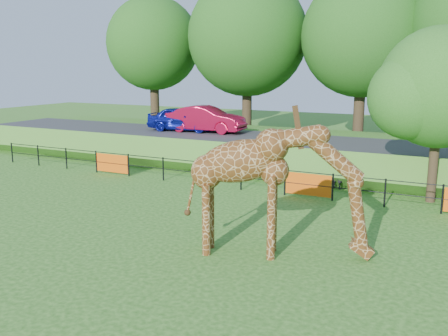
{
  "coord_description": "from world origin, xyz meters",
  "views": [
    {
      "loc": [
        8.76,
        -11.07,
        5.26
      ],
      "look_at": [
        1.62,
        3.13,
        2.0
      ],
      "focal_mm": 40.0,
      "sensor_mm": 36.0,
      "label": 1
    }
  ],
  "objects_px": {
    "car_blue": "(183,119)",
    "car_red": "(206,119)",
    "giraffe": "(278,191)",
    "tree_east": "(442,92)",
    "visitor": "(338,170)"
  },
  "relations": [
    {
      "from": "car_blue",
      "to": "visitor",
      "type": "relative_size",
      "value": 2.58
    },
    {
      "from": "giraffe",
      "to": "visitor",
      "type": "height_order",
      "value": "giraffe"
    },
    {
      "from": "car_blue",
      "to": "car_red",
      "type": "relative_size",
      "value": 0.91
    },
    {
      "from": "visitor",
      "to": "tree_east",
      "type": "xyz_separation_m",
      "value": [
        3.93,
        -0.42,
        3.46
      ]
    },
    {
      "from": "giraffe",
      "to": "visitor",
      "type": "distance_m",
      "value": 8.59
    },
    {
      "from": "car_blue",
      "to": "visitor",
      "type": "xyz_separation_m",
      "value": [
        10.56,
        -4.49,
        -1.32
      ]
    },
    {
      "from": "visitor",
      "to": "car_blue",
      "type": "bearing_deg",
      "value": -9.26
    },
    {
      "from": "giraffe",
      "to": "visitor",
      "type": "relative_size",
      "value": 3.21
    },
    {
      "from": "car_red",
      "to": "visitor",
      "type": "relative_size",
      "value": 2.85
    },
    {
      "from": "car_blue",
      "to": "car_red",
      "type": "height_order",
      "value": "car_red"
    },
    {
      "from": "visitor",
      "to": "tree_east",
      "type": "distance_m",
      "value": 5.26
    },
    {
      "from": "car_blue",
      "to": "giraffe",
      "type": "bearing_deg",
      "value": -146.86
    },
    {
      "from": "giraffe",
      "to": "tree_east",
      "type": "height_order",
      "value": "tree_east"
    },
    {
      "from": "giraffe",
      "to": "tree_east",
      "type": "relative_size",
      "value": 0.78
    },
    {
      "from": "visitor",
      "to": "giraffe",
      "type": "bearing_deg",
      "value": 106.76
    }
  ]
}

